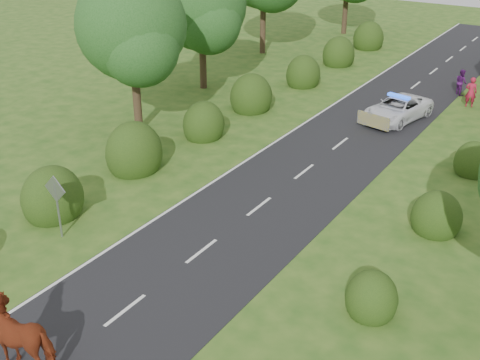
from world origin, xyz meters
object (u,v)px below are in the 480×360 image
Objects in this scene: pedestrian_purple at (461,82)px; police_van at (397,109)px; cow at (28,337)px; pedestrian_red at (471,92)px; road_sign at (56,198)px.

police_van is at bearing 117.44° from pedestrian_purple.
cow is at bearing 125.39° from pedestrian_purple.
cow is at bearing 66.08° from pedestrian_red.
pedestrian_red is (2.84, 4.60, 0.24)m from police_van.
pedestrian_red is at bearing 159.68° from pedestrian_purple.
cow is 1.31× the size of pedestrian_red.
cow reaches higher than pedestrian_purple.
police_van is at bearing 43.69° from pedestrian_red.
pedestrian_purple reaches higher than police_van.
road_sign is 1.40× the size of pedestrian_red.
cow is at bearing -82.55° from police_van.
pedestrian_purple is at bearing 87.22° from police_van.
pedestrian_red is at bearing 70.15° from police_van.
pedestrian_red reaches higher than cow.
cow is 24.03m from police_van.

